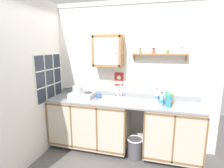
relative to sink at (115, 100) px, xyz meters
The scene contains 22 objects.
floor 1.05m from the sink, 72.70° to the right, with size 5.66×5.66×0.00m, color #565451.
back_wall 0.50m from the sink, 64.26° to the left, with size 3.26×0.07×2.66m.
side_wall_left 1.45m from the sink, 150.40° to the right, with size 0.05×3.50×2.66m, color silver.
lower_cabinet_run 0.67m from the sink, behind, with size 1.44×0.62×0.92m.
lower_cabinet_run_right 1.11m from the sink, ahead, with size 0.91×0.62×0.92m.
countertop 0.14m from the sink, 18.35° to the right, with size 2.62×0.64×0.03m, color gray.
backsplash 0.29m from the sink, 61.22° to the left, with size 2.62×0.02×0.08m, color gray.
sink is the anchor object (origin of this frame).
hot_plate_stove 0.63m from the sink, behind, with size 0.44×0.33×0.09m.
saucepan 0.75m from the sink, behind, with size 0.30×0.26×0.10m.
bottle_soda_green_0 0.90m from the sink, ahead, with size 0.08×0.08×0.27m.
bottle_water_clear_1 0.84m from the sink, ahead, with size 0.08×0.08×0.29m.
bottle_opaque_white_2 0.73m from the sink, ahead, with size 0.06×0.06×0.23m.
bottle_juice_amber_3 0.97m from the sink, ahead, with size 0.08×0.08×0.21m.
bottle_detergent_teal_4 0.93m from the sink, 10.18° to the right, with size 0.09×0.09×0.26m.
bottle_water_blue_5 0.82m from the sink, ahead, with size 0.07×0.07×0.22m.
mug 0.31m from the sink, behind, with size 0.09×0.12×0.10m.
wall_cabinet 0.88m from the sink, 140.46° to the left, with size 0.54×0.28×0.57m.
spice_shelf 1.11m from the sink, 14.68° to the left, with size 0.93×0.14×0.23m.
warning_sign 0.42m from the sink, 87.13° to the left, with size 0.17×0.01×0.25m.
window 1.26m from the sink, behind, with size 0.03×0.78×0.85m.
trash_bin 0.88m from the sink, 25.40° to the right, with size 0.28×0.28×0.36m.
Camera 1 is at (0.62, -2.54, 1.87)m, focal length 28.89 mm.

